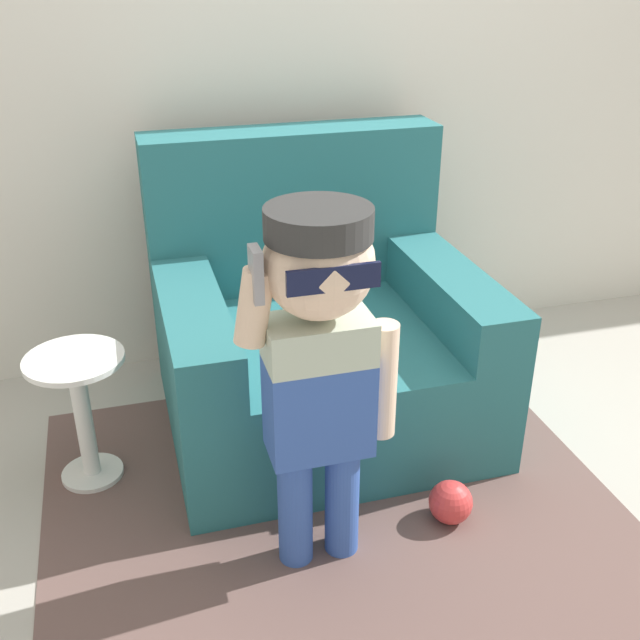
% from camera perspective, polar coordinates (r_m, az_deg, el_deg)
% --- Properties ---
extents(ground_plane, '(10.00, 10.00, 0.00)m').
position_cam_1_polar(ground_plane, '(2.88, 3.15, -6.87)').
color(ground_plane, '#ADA89E').
extents(wall_back, '(10.00, 0.05, 2.60)m').
position_cam_1_polar(wall_back, '(3.03, -0.36, 21.13)').
color(wall_back, silver).
rests_on(wall_back, ground_plane).
extents(armchair, '(1.10, 1.00, 1.00)m').
position_cam_1_polar(armchair, '(2.73, -0.37, -0.75)').
color(armchair, '#286B70').
rests_on(armchair, ground_plane).
extents(person_child, '(0.43, 0.32, 1.05)m').
position_cam_1_polar(person_child, '(1.88, -0.03, -1.64)').
color(person_child, '#3356AD').
rests_on(person_child, ground_plane).
extents(side_table, '(0.31, 0.31, 0.46)m').
position_cam_1_polar(side_table, '(2.52, -17.71, -6.28)').
color(side_table, white).
rests_on(side_table, ground_plane).
extents(rug, '(1.77, 1.49, 0.01)m').
position_cam_1_polar(rug, '(2.46, 0.82, -13.54)').
color(rug, brown).
rests_on(rug, ground_plane).
extents(toy_ball, '(0.13, 0.13, 0.13)m').
position_cam_1_polar(toy_ball, '(2.39, 9.92, -13.51)').
color(toy_ball, '#D13838').
rests_on(toy_ball, ground_plane).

